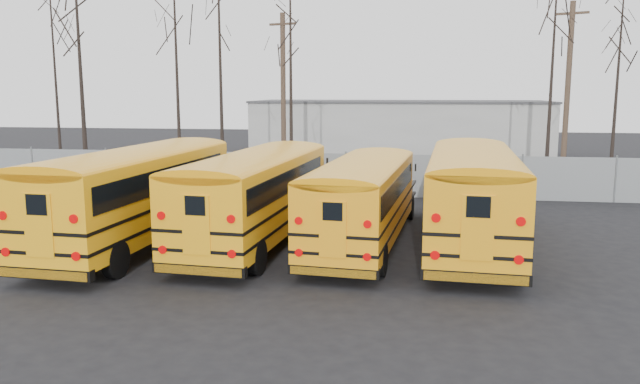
% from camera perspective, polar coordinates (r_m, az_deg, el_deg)
% --- Properties ---
extents(ground, '(120.00, 120.00, 0.00)m').
position_cam_1_polar(ground, '(17.89, -1.87, -6.74)').
color(ground, black).
rests_on(ground, ground).
extents(fence, '(40.00, 0.04, 2.00)m').
position_cam_1_polar(fence, '(29.34, 2.36, 1.59)').
color(fence, gray).
rests_on(fence, ground).
extents(distant_building, '(22.00, 8.00, 4.00)m').
position_cam_1_polar(distant_building, '(49.01, 7.26, 5.81)').
color(distant_building, '#B5B5B0').
rests_on(distant_building, ground).
extents(bus_a, '(3.31, 11.51, 3.18)m').
position_cam_1_polar(bus_a, '(20.81, -16.16, 0.43)').
color(bus_a, black).
rests_on(bus_a, ground).
extents(bus_b, '(3.33, 11.04, 3.05)m').
position_cam_1_polar(bus_b, '(20.25, -5.70, 0.29)').
color(bus_b, black).
rests_on(bus_b, ground).
extents(bus_c, '(3.25, 10.36, 2.85)m').
position_cam_1_polar(bus_c, '(19.84, 4.02, -0.21)').
color(bus_c, black).
rests_on(bus_c, ground).
extents(bus_d, '(3.32, 11.54, 3.19)m').
position_cam_1_polar(bus_d, '(20.27, 13.75, 0.32)').
color(bus_d, black).
rests_on(bus_d, ground).
extents(utility_pole_left, '(1.60, 0.57, 9.19)m').
position_cam_1_polar(utility_pole_left, '(35.87, -3.38, 8.95)').
color(utility_pole_left, '#463427').
rests_on(utility_pole_left, ground).
extents(utility_pole_right, '(1.62, 0.81, 9.66)m').
position_cam_1_polar(utility_pole_right, '(37.15, 21.70, 8.70)').
color(utility_pole_right, '#4A382A').
rests_on(utility_pole_right, ground).
extents(tree_0, '(0.26, 0.26, 12.07)m').
position_cam_1_polar(tree_0, '(38.61, -23.07, 10.21)').
color(tree_0, black).
rests_on(tree_0, ground).
extents(tree_1, '(0.26, 0.26, 12.15)m').
position_cam_1_polar(tree_1, '(36.51, -21.06, 10.48)').
color(tree_1, black).
rests_on(tree_1, ground).
extents(tree_2, '(0.26, 0.26, 11.95)m').
position_cam_1_polar(tree_2, '(33.58, -12.96, 10.84)').
color(tree_2, black).
rests_on(tree_2, ground).
extents(tree_3, '(0.26, 0.26, 11.87)m').
position_cam_1_polar(tree_3, '(33.18, -9.09, 10.92)').
color(tree_3, black).
rests_on(tree_3, ground).
extents(tree_4, '(0.26, 0.26, 11.02)m').
position_cam_1_polar(tree_4, '(31.26, -2.69, 10.35)').
color(tree_4, black).
rests_on(tree_4, ground).
extents(tree_5, '(0.26, 0.26, 10.65)m').
position_cam_1_polar(tree_5, '(35.30, 20.39, 9.37)').
color(tree_5, black).
rests_on(tree_5, ground).
extents(tree_6, '(0.26, 0.26, 9.76)m').
position_cam_1_polar(tree_6, '(36.36, 25.48, 8.32)').
color(tree_6, black).
rests_on(tree_6, ground).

